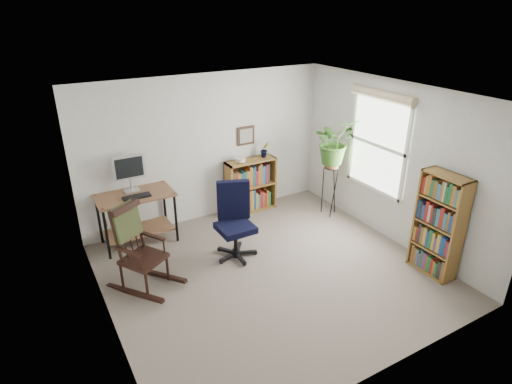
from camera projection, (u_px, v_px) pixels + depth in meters
floor at (271, 272)px, 5.84m from camera, size 4.20×4.00×0.00m
ceiling at (273, 96)px, 4.86m from camera, size 4.20×4.00×0.00m
wall_back at (207, 149)px, 6.93m from camera, size 4.20×0.00×2.40m
wall_front at (391, 273)px, 3.77m from camera, size 4.20×0.00×2.40m
wall_left at (99, 234)px, 4.40m from camera, size 0.00×4.00×2.40m
wall_right at (393, 163)px, 6.30m from camera, size 0.00×4.00×2.40m
window at (378, 145)px, 6.44m from camera, size 0.12×1.20×1.50m
desk at (138, 218)px, 6.43m from camera, size 1.11×0.61×0.80m
monitor at (130, 174)px, 6.26m from camera, size 0.46×0.16×0.56m
keyboard at (137, 197)px, 6.16m from camera, size 0.40×0.15×0.02m
office_chair at (235, 222)px, 5.99m from camera, size 0.78×0.78×1.11m
rocking_chair at (142, 248)px, 5.33m from camera, size 1.02×1.15×1.15m
low_bookshelf at (251, 185)px, 7.41m from camera, size 0.88×0.29×0.93m
tall_bookshelf at (439, 225)px, 5.58m from camera, size 0.27×0.62×1.42m
plant_stand at (330, 187)px, 7.24m from camera, size 0.33×0.33×1.01m
spider_plant at (336, 120)px, 6.76m from camera, size 1.69×1.88×1.46m
potted_plant_small at (265, 154)px, 7.33m from camera, size 0.13×0.24×0.11m
framed_picture at (246, 136)px, 7.18m from camera, size 0.32×0.04×0.32m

